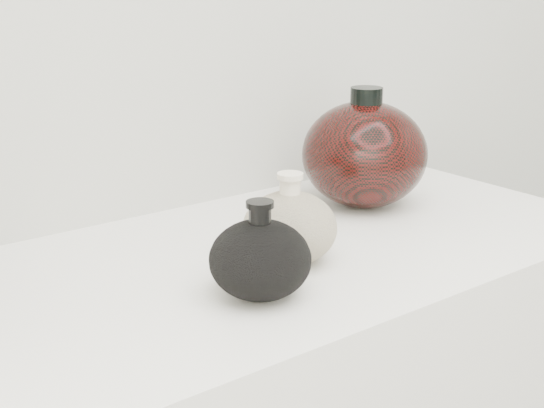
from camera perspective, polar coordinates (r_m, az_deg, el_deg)
black_gourd_vase at (r=0.89m, az=-0.90°, el=-4.15°), size 0.15×0.15×0.12m
cream_gourd_vase at (r=0.99m, az=1.35°, el=-1.74°), size 0.16×0.16×0.12m
right_round_pot at (r=1.24m, az=6.97°, el=3.77°), size 0.23×0.23×0.19m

